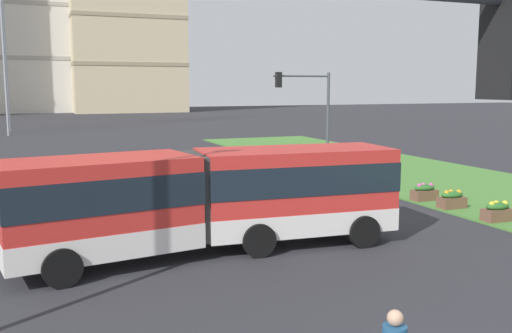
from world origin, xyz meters
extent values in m
cube|color=red|center=(0.86, 10.45, 1.73)|extent=(6.17, 2.94, 2.55)
cube|color=silver|center=(0.86, 10.45, 0.80)|extent=(6.19, 2.96, 0.70)
cube|color=#19232D|center=(0.86, 10.45, 2.15)|extent=(6.21, 2.98, 0.90)
cube|color=red|center=(-5.19, 10.20, 1.73)|extent=(5.52, 3.26, 2.55)
cube|color=silver|center=(-5.19, 10.20, 0.80)|extent=(5.54, 3.28, 0.70)
cube|color=#19232D|center=(-5.19, 10.20, 2.15)|extent=(5.56, 3.30, 0.90)
cylinder|color=#383838|center=(-2.13, 10.67, 1.72)|extent=(2.40, 2.40, 2.45)
cylinder|color=black|center=(2.75, 11.57, 0.50)|extent=(1.02, 0.35, 1.00)
cylinder|color=black|center=(2.57, 9.07, 0.50)|extent=(1.02, 0.35, 1.00)
cylinder|color=black|center=(-0.64, 11.82, 0.50)|extent=(1.02, 0.35, 1.00)
cylinder|color=black|center=(-0.82, 9.32, 0.50)|extent=(1.02, 0.35, 1.00)
cylinder|color=black|center=(-6.67, 11.24, 0.50)|extent=(1.03, 0.43, 1.00)
cylinder|color=black|center=(-6.29, 8.77, 0.50)|extent=(1.03, 0.43, 1.00)
sphere|color=#F9EFC6|center=(3.94, 11.13, 0.80)|extent=(0.24, 0.24, 0.24)
sphere|color=#F9EFC6|center=(3.81, 9.33, 0.80)|extent=(0.24, 0.24, 0.24)
cube|color=maroon|center=(-6.00, 18.07, 0.58)|extent=(4.53, 2.16, 0.80)
cube|color=black|center=(-6.15, 18.06, 1.28)|extent=(2.51, 1.87, 0.60)
cylinder|color=black|center=(-4.58, 19.09, 0.32)|extent=(0.66, 0.27, 0.64)
cylinder|color=black|center=(-4.43, 17.30, 0.32)|extent=(0.66, 0.27, 0.64)
cylinder|color=black|center=(-7.57, 18.84, 0.32)|extent=(0.66, 0.27, 0.64)
cylinder|color=black|center=(-7.42, 17.05, 0.32)|extent=(0.66, 0.27, 0.64)
sphere|color=tan|center=(-2.13, 0.91, 1.62)|extent=(0.24, 0.24, 0.24)
cube|color=brown|center=(8.81, 10.01, 0.30)|extent=(1.10, 0.56, 0.44)
ellipsoid|color=#2D6B28|center=(8.81, 10.01, 0.62)|extent=(0.99, 0.50, 0.28)
sphere|color=yellow|center=(8.53, 10.01, 0.72)|extent=(0.20, 0.20, 0.20)
sphere|color=yellow|center=(8.81, 10.09, 0.72)|extent=(0.20, 0.20, 0.20)
sphere|color=yellow|center=(9.09, 9.95, 0.72)|extent=(0.20, 0.20, 0.20)
cube|color=brown|center=(8.81, 12.41, 0.30)|extent=(1.10, 0.56, 0.44)
ellipsoid|color=#2D6B28|center=(8.81, 12.41, 0.62)|extent=(0.99, 0.50, 0.28)
sphere|color=orange|center=(8.53, 12.41, 0.72)|extent=(0.20, 0.20, 0.20)
sphere|color=orange|center=(8.81, 12.49, 0.72)|extent=(0.20, 0.20, 0.20)
sphere|color=orange|center=(9.09, 12.35, 0.72)|extent=(0.20, 0.20, 0.20)
cube|color=brown|center=(8.81, 14.13, 0.30)|extent=(1.10, 0.56, 0.44)
ellipsoid|color=#2D6B28|center=(8.81, 14.13, 0.62)|extent=(0.99, 0.50, 0.28)
sphere|color=#D14C99|center=(8.53, 14.13, 0.72)|extent=(0.20, 0.20, 0.20)
sphere|color=#D14C99|center=(8.81, 14.21, 0.72)|extent=(0.20, 0.20, 0.20)
sphere|color=#D14C99|center=(9.09, 14.07, 0.72)|extent=(0.20, 0.20, 0.20)
sphere|color=green|center=(-4.21, -3.00, 4.99)|extent=(0.16, 0.16, 0.16)
cylinder|color=#474C51|center=(8.41, 22.00, 2.83)|extent=(0.16, 0.16, 5.67)
cylinder|color=#474C51|center=(6.78, 22.00, 5.47)|extent=(3.26, 0.10, 0.10)
cube|color=black|center=(5.45, 22.00, 5.27)|extent=(0.28, 0.28, 0.80)
sphere|color=red|center=(5.45, 22.00, 5.52)|extent=(0.16, 0.16, 0.16)
sphere|color=yellow|center=(5.45, 22.00, 5.26)|extent=(0.16, 0.16, 0.16)
sphere|color=green|center=(5.45, 22.00, 5.00)|extent=(0.16, 0.16, 0.16)
cube|color=#A4A099|center=(-5.99, 114.88, 10.01)|extent=(17.58, 16.13, 0.70)
cube|color=#A4A099|center=(-5.99, 114.88, 19.67)|extent=(17.58, 16.13, 0.70)
cube|color=#9C8D6E|center=(11.92, 108.94, 8.97)|extent=(20.95, 16.02, 0.70)
cube|color=#9C8D6E|center=(11.92, 108.94, 17.59)|extent=(20.95, 16.02, 0.70)
camera|label=1|loc=(-6.94, -5.68, 4.94)|focal=40.37mm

